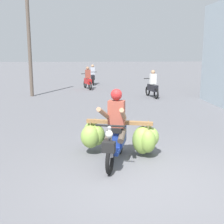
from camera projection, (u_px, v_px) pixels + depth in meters
ground_plane at (144, 181)px, 5.43m from camera, size 120.00×120.00×0.00m
motorbike_main_loaded at (119, 135)px, 6.58m from camera, size 1.79×1.98×1.58m
motorbike_distant_ahead_left at (152, 86)px, 15.00m from camera, size 0.56×1.61×1.40m
motorbike_distant_ahead_right at (88, 80)px, 18.21m from camera, size 0.66×1.57×1.40m
motorbike_distant_far_ahead at (93, 76)px, 20.82m from camera, size 0.50×1.62×1.40m
utility_pole at (29, 37)px, 14.94m from camera, size 0.18×0.18×6.05m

